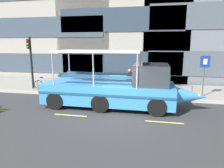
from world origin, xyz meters
name	(u,v)px	position (x,y,z in m)	size (l,w,h in m)	color
ground_plane	(118,114)	(0.00, 0.00, 0.00)	(120.00, 120.00, 0.00)	#333335
sidewalk	(130,89)	(0.00, 5.60, 0.09)	(32.00, 4.80, 0.18)	gray
curb_edge	(126,97)	(0.00, 3.11, 0.09)	(32.00, 0.18, 0.18)	#B2ADA3
lane_centreline	(115,119)	(0.00, -0.69, 0.00)	(25.80, 0.12, 0.01)	#DBD64C
curb_guardrail	(109,86)	(-1.25, 3.45, 0.77)	(11.19, 0.09, 0.88)	gray
traffic_light_pole	(31,58)	(-7.56, 4.02, 2.62)	(0.24, 0.46, 4.03)	black
parking_sign	(204,69)	(5.11, 4.13, 2.04)	(0.60, 0.12, 2.74)	#4C4F54
leaned_bicycle	(44,84)	(-6.52, 3.95, 0.56)	(1.74, 0.46, 0.96)	black
duck_tour_boat	(118,89)	(-0.23, 1.25, 1.09)	(9.44, 2.63, 3.32)	#388CD1
pedestrian_near_bow	(168,80)	(2.86, 4.41, 1.19)	(0.30, 0.44, 1.67)	#1E2338
pedestrian_mid_left	(129,78)	(0.09, 4.49, 1.20)	(0.34, 0.40, 1.69)	black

